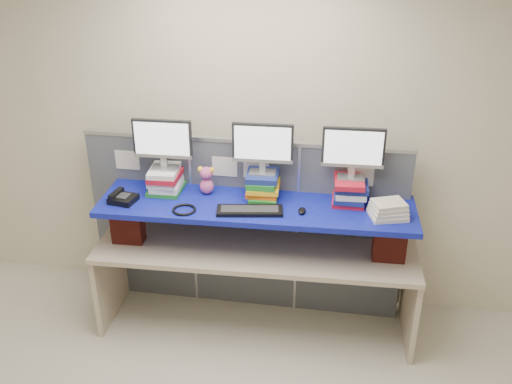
% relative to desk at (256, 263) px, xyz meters
% --- Properties ---
extents(room, '(5.00, 4.00, 2.80)m').
position_rel_desk_xyz_m(room, '(-0.14, -1.50, 0.80)').
color(room, beige).
rests_on(room, ground).
extents(cubicle_partition, '(2.60, 0.06, 1.53)m').
position_rel_desk_xyz_m(cubicle_partition, '(-0.14, 0.28, 0.17)').
color(cubicle_partition, '#444850').
rests_on(cubicle_partition, ground).
extents(desk, '(2.51, 0.81, 0.76)m').
position_rel_desk_xyz_m(desk, '(0.00, 0.00, 0.00)').
color(desk, '#BDAA90').
rests_on(desk, ground).
extents(brick_pier_left, '(0.24, 0.14, 0.33)m').
position_rel_desk_xyz_m(brick_pier_left, '(-1.00, -0.09, 0.32)').
color(brick_pier_left, maroon).
rests_on(brick_pier_left, desk).
extents(brick_pier_right, '(0.24, 0.14, 0.33)m').
position_rel_desk_xyz_m(brick_pier_right, '(1.00, -0.01, 0.32)').
color(brick_pier_right, maroon).
rests_on(brick_pier_right, desk).
extents(blue_board, '(2.39, 0.68, 0.04)m').
position_rel_desk_xyz_m(blue_board, '(-0.00, -0.00, 0.50)').
color(blue_board, '#100B91').
rests_on(blue_board, brick_pier_left).
extents(book_stack_left, '(0.25, 0.31, 0.20)m').
position_rel_desk_xyz_m(book_stack_left, '(-0.73, 0.10, 0.62)').
color(book_stack_left, '#1F7726').
rests_on(book_stack_left, blue_board).
extents(book_stack_center, '(0.26, 0.31, 0.20)m').
position_rel_desk_xyz_m(book_stack_center, '(0.03, 0.12, 0.62)').
color(book_stack_center, '#1F7726').
rests_on(book_stack_center, blue_board).
extents(book_stack_right, '(0.26, 0.32, 0.20)m').
position_rel_desk_xyz_m(book_stack_right, '(0.69, 0.14, 0.62)').
color(book_stack_right, '#B21425').
rests_on(book_stack_right, blue_board).
extents(monitor_left, '(0.45, 0.13, 0.39)m').
position_rel_desk_xyz_m(monitor_left, '(-0.73, 0.09, 0.94)').
color(monitor_left, '#97989C').
rests_on(monitor_left, book_stack_left).
extents(monitor_center, '(0.45, 0.13, 0.39)m').
position_rel_desk_xyz_m(monitor_center, '(0.03, 0.12, 0.95)').
color(monitor_center, '#97989C').
rests_on(monitor_center, book_stack_center).
extents(monitor_right, '(0.45, 0.13, 0.39)m').
position_rel_desk_xyz_m(monitor_right, '(0.69, 0.14, 0.95)').
color(monitor_right, '#97989C').
rests_on(monitor_right, book_stack_right).
extents(keyboard, '(0.50, 0.23, 0.03)m').
position_rel_desk_xyz_m(keyboard, '(-0.02, -0.14, 0.54)').
color(keyboard, black).
rests_on(keyboard, blue_board).
extents(mouse, '(0.07, 0.11, 0.03)m').
position_rel_desk_xyz_m(mouse, '(0.35, -0.08, 0.54)').
color(mouse, black).
rests_on(mouse, blue_board).
extents(desk_phone, '(0.21, 0.19, 0.08)m').
position_rel_desk_xyz_m(desk_phone, '(-1.00, -0.13, 0.55)').
color(desk_phone, black).
rests_on(desk_phone, blue_board).
extents(headset, '(0.23, 0.23, 0.02)m').
position_rel_desk_xyz_m(headset, '(-0.50, -0.19, 0.53)').
color(headset, black).
rests_on(headset, blue_board).
extents(plush_toy, '(0.13, 0.10, 0.23)m').
position_rel_desk_xyz_m(plush_toy, '(-0.40, 0.11, 0.64)').
color(plush_toy, '#D2508D').
rests_on(plush_toy, blue_board).
extents(binder_stack, '(0.30, 0.27, 0.12)m').
position_rel_desk_xyz_m(binder_stack, '(0.96, -0.04, 0.58)').
color(binder_stack, beige).
rests_on(binder_stack, blue_board).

